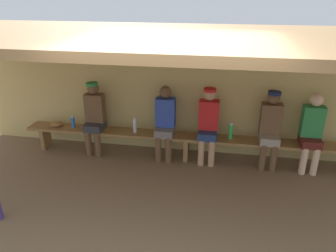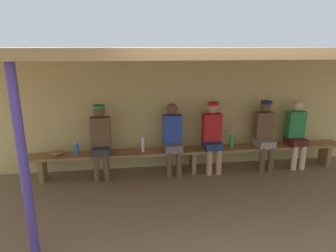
{
  "view_description": "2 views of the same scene",
  "coord_description": "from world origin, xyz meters",
  "px_view_note": "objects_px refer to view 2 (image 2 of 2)",
  "views": [
    {
      "loc": [
        0.57,
        -3.68,
        2.9
      ],
      "look_at": [
        -0.3,
        1.36,
        0.7
      ],
      "focal_mm": 34.86,
      "sensor_mm": 36.0,
      "label": 1
    },
    {
      "loc": [
        -1.18,
        -3.55,
        2.33
      ],
      "look_at": [
        -0.53,
        1.2,
        1.02
      ],
      "focal_mm": 31.17,
      "sensor_mm": 36.0,
      "label": 2
    }
  ],
  "objects_px": {
    "player_shirtless_tan": "(296,131)",
    "water_bottle_green": "(143,145)",
    "player_in_red": "(101,138)",
    "player_in_blue": "(212,134)",
    "water_bottle_blue": "(76,149)",
    "bench": "(193,153)",
    "baseball_glove_worn": "(57,153)",
    "player_near_post": "(173,136)",
    "player_with_sunglasses": "(264,132)",
    "support_post": "(24,169)",
    "water_bottle_orange": "(232,140)"
  },
  "relations": [
    {
      "from": "support_post",
      "to": "water_bottle_green",
      "type": "xyz_separation_m",
      "value": [
        1.34,
        2.1,
        -0.51
      ]
    },
    {
      "from": "water_bottle_blue",
      "to": "water_bottle_green",
      "type": "height_order",
      "value": "water_bottle_green"
    },
    {
      "from": "player_shirtless_tan",
      "to": "water_bottle_orange",
      "type": "bearing_deg",
      "value": 179.24
    },
    {
      "from": "player_with_sunglasses",
      "to": "water_bottle_orange",
      "type": "relative_size",
      "value": 4.78
    },
    {
      "from": "water_bottle_orange",
      "to": "baseball_glove_worn",
      "type": "height_order",
      "value": "water_bottle_orange"
    },
    {
      "from": "bench",
      "to": "water_bottle_green",
      "type": "distance_m",
      "value": 0.97
    },
    {
      "from": "bench",
      "to": "player_near_post",
      "type": "distance_m",
      "value": 0.52
    },
    {
      "from": "player_near_post",
      "to": "water_bottle_green",
      "type": "relative_size",
      "value": 4.86
    },
    {
      "from": "player_in_red",
      "to": "water_bottle_green",
      "type": "xyz_separation_m",
      "value": [
        0.76,
        -0.01,
        -0.15
      ]
    },
    {
      "from": "player_near_post",
      "to": "player_with_sunglasses",
      "type": "height_order",
      "value": "player_with_sunglasses"
    },
    {
      "from": "player_in_red",
      "to": "water_bottle_orange",
      "type": "xyz_separation_m",
      "value": [
        2.46,
        0.02,
        -0.15
      ]
    },
    {
      "from": "support_post",
      "to": "player_with_sunglasses",
      "type": "height_order",
      "value": "support_post"
    },
    {
      "from": "water_bottle_green",
      "to": "player_in_red",
      "type": "bearing_deg",
      "value": 179.41
    },
    {
      "from": "player_shirtless_tan",
      "to": "water_bottle_blue",
      "type": "bearing_deg",
      "value": 179.94
    },
    {
      "from": "player_shirtless_tan",
      "to": "baseball_glove_worn",
      "type": "relative_size",
      "value": 5.56
    },
    {
      "from": "support_post",
      "to": "bench",
      "type": "relative_size",
      "value": 0.37
    },
    {
      "from": "bench",
      "to": "player_with_sunglasses",
      "type": "xyz_separation_m",
      "value": [
        1.41,
        0.0,
        0.36
      ]
    },
    {
      "from": "water_bottle_orange",
      "to": "baseball_glove_worn",
      "type": "relative_size",
      "value": 1.17
    },
    {
      "from": "player_near_post",
      "to": "player_in_blue",
      "type": "bearing_deg",
      "value": 0.04
    },
    {
      "from": "bench",
      "to": "water_bottle_green",
      "type": "bearing_deg",
      "value": -179.74
    },
    {
      "from": "player_in_blue",
      "to": "player_with_sunglasses",
      "type": "bearing_deg",
      "value": 0.0
    },
    {
      "from": "support_post",
      "to": "player_shirtless_tan",
      "type": "xyz_separation_m",
      "value": [
        4.36,
        2.1,
        -0.37
      ]
    },
    {
      "from": "water_bottle_orange",
      "to": "baseball_glove_worn",
      "type": "bearing_deg",
      "value": -179.66
    },
    {
      "from": "player_in_red",
      "to": "water_bottle_blue",
      "type": "height_order",
      "value": "player_in_red"
    },
    {
      "from": "player_near_post",
      "to": "player_in_blue",
      "type": "distance_m",
      "value": 0.76
    },
    {
      "from": "player_near_post",
      "to": "player_in_blue",
      "type": "xyz_separation_m",
      "value": [
        0.76,
        0.0,
        0.02
      ]
    },
    {
      "from": "support_post",
      "to": "player_in_red",
      "type": "xyz_separation_m",
      "value": [
        0.59,
        2.1,
        -0.35
      ]
    },
    {
      "from": "water_bottle_green",
      "to": "player_shirtless_tan",
      "type": "bearing_deg",
      "value": 0.14
    },
    {
      "from": "player_in_blue",
      "to": "water_bottle_blue",
      "type": "bearing_deg",
      "value": 179.9
    },
    {
      "from": "player_shirtless_tan",
      "to": "water_bottle_orange",
      "type": "relative_size",
      "value": 4.75
    },
    {
      "from": "support_post",
      "to": "bench",
      "type": "xyz_separation_m",
      "value": [
        2.29,
        2.1,
        -0.71
      ]
    },
    {
      "from": "bench",
      "to": "baseball_glove_worn",
      "type": "height_order",
      "value": "baseball_glove_worn"
    },
    {
      "from": "player_with_sunglasses",
      "to": "player_shirtless_tan",
      "type": "bearing_deg",
      "value": -0.04
    },
    {
      "from": "player_in_blue",
      "to": "water_bottle_blue",
      "type": "relative_size",
      "value": 5.93
    },
    {
      "from": "player_in_red",
      "to": "water_bottle_green",
      "type": "bearing_deg",
      "value": -0.59
    },
    {
      "from": "support_post",
      "to": "bench",
      "type": "height_order",
      "value": "support_post"
    },
    {
      "from": "player_in_red",
      "to": "player_with_sunglasses",
      "type": "distance_m",
      "value": 3.11
    },
    {
      "from": "player_in_blue",
      "to": "water_bottle_green",
      "type": "height_order",
      "value": "player_in_blue"
    },
    {
      "from": "player_in_red",
      "to": "player_shirtless_tan",
      "type": "xyz_separation_m",
      "value": [
        3.77,
        -0.0,
        -0.02
      ]
    },
    {
      "from": "player_in_blue",
      "to": "water_bottle_green",
      "type": "relative_size",
      "value": 4.9
    },
    {
      "from": "player_near_post",
      "to": "baseball_glove_worn",
      "type": "height_order",
      "value": "player_near_post"
    },
    {
      "from": "player_near_post",
      "to": "water_bottle_blue",
      "type": "height_order",
      "value": "player_near_post"
    },
    {
      "from": "support_post",
      "to": "player_shirtless_tan",
      "type": "height_order",
      "value": "support_post"
    },
    {
      "from": "player_in_blue",
      "to": "player_in_red",
      "type": "bearing_deg",
      "value": 180.0
    },
    {
      "from": "player_in_blue",
      "to": "water_bottle_blue",
      "type": "height_order",
      "value": "player_in_blue"
    },
    {
      "from": "support_post",
      "to": "player_in_blue",
      "type": "xyz_separation_m",
      "value": [
        2.66,
        2.1,
        -0.35
      ]
    },
    {
      "from": "player_shirtless_tan",
      "to": "water_bottle_green",
      "type": "distance_m",
      "value": 3.01
    },
    {
      "from": "bench",
      "to": "player_in_blue",
      "type": "bearing_deg",
      "value": 0.55
    },
    {
      "from": "water_bottle_blue",
      "to": "player_near_post",
      "type": "bearing_deg",
      "value": -0.15
    },
    {
      "from": "player_in_red",
      "to": "water_bottle_blue",
      "type": "relative_size",
      "value": 5.93
    }
  ]
}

